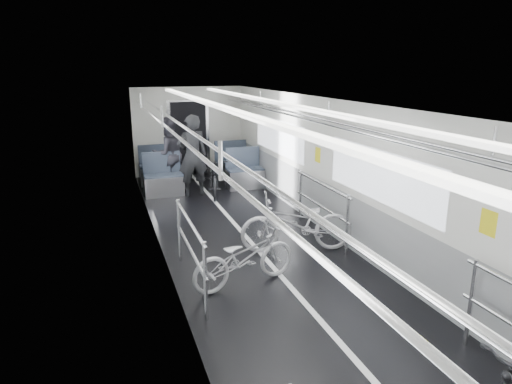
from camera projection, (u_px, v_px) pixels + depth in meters
car_shell at (246, 175)px, 7.81m from camera, size 3.02×14.01×2.41m
bike_left_far at (245, 257)px, 6.24m from camera, size 1.65×0.88×0.82m
bike_right_mid at (297, 223)px, 7.36m from camera, size 1.93×1.02×0.96m
bike_aisle at (214, 176)px, 10.66m from camera, size 0.93×1.81×0.90m
person_standing at (193, 156)px, 10.47m from camera, size 0.72×0.50×1.89m
person_seated at (168, 154)px, 10.96m from camera, size 1.01×0.88×1.78m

